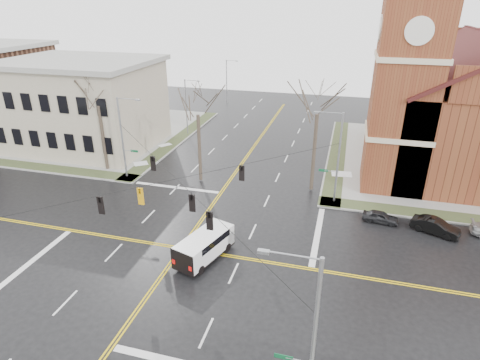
% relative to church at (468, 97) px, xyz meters
% --- Properties ---
extents(ground, '(120.00, 120.00, 0.00)m').
position_rel_church_xyz_m(ground, '(-24.76, -24.78, -8.43)').
color(ground, black).
rests_on(ground, ground).
extents(sidewalks, '(80.00, 80.00, 0.17)m').
position_rel_church_xyz_m(sidewalks, '(-24.76, -24.78, -8.36)').
color(sidewalks, gray).
rests_on(sidewalks, ground).
extents(road_markings, '(100.00, 100.00, 0.01)m').
position_rel_church_xyz_m(road_markings, '(-24.76, -24.78, -8.43)').
color(road_markings, gold).
rests_on(road_markings, ground).
extents(church, '(24.28, 27.48, 27.50)m').
position_rel_church_xyz_m(church, '(0.00, 0.00, 0.00)').
color(church, brown).
rests_on(church, ground).
extents(civic_building_a, '(18.00, 14.00, 11.00)m').
position_rel_church_xyz_m(civic_building_a, '(-46.76, -4.78, -2.93)').
color(civic_building_a, '#A19A80').
rests_on(civic_building_a, ground).
extents(signal_pole_ne, '(2.75, 0.22, 9.00)m').
position_rel_church_xyz_m(signal_pole_ne, '(-13.44, -13.28, -3.48)').
color(signal_pole_ne, gray).
rests_on(signal_pole_ne, ground).
extents(signal_pole_nw, '(2.75, 0.22, 9.00)m').
position_rel_church_xyz_m(signal_pole_nw, '(-36.09, -13.28, -3.48)').
color(signal_pole_nw, gray).
rests_on(signal_pole_nw, ground).
extents(signal_pole_se, '(2.75, 0.22, 9.00)m').
position_rel_church_xyz_m(signal_pole_se, '(-13.44, -36.28, -3.48)').
color(signal_pole_se, gray).
rests_on(signal_pole_se, ground).
extents(span_wires, '(23.02, 23.02, 0.03)m').
position_rel_church_xyz_m(span_wires, '(-24.76, -24.78, -2.23)').
color(span_wires, black).
rests_on(span_wires, ground).
extents(traffic_signals, '(8.21, 8.26, 1.30)m').
position_rel_church_xyz_m(traffic_signals, '(-24.76, -25.45, -2.98)').
color(traffic_signals, black).
rests_on(traffic_signals, ground).
extents(streetlight_north_a, '(2.30, 0.20, 8.00)m').
position_rel_church_xyz_m(streetlight_north_a, '(-35.42, 3.22, -3.97)').
color(streetlight_north_a, gray).
rests_on(streetlight_north_a, ground).
extents(streetlight_north_b, '(2.30, 0.20, 8.00)m').
position_rel_church_xyz_m(streetlight_north_b, '(-35.42, 23.22, -3.97)').
color(streetlight_north_b, gray).
rests_on(streetlight_north_b, ground).
extents(cargo_van, '(3.60, 5.73, 2.04)m').
position_rel_church_xyz_m(cargo_van, '(-22.39, -25.35, -7.23)').
color(cargo_van, white).
rests_on(cargo_van, ground).
extents(parked_car_a, '(3.28, 1.62, 1.07)m').
position_rel_church_xyz_m(parked_car_a, '(-9.00, -16.15, -7.90)').
color(parked_car_a, black).
rests_on(parked_car_a, ground).
extents(parked_car_b, '(4.19, 2.79, 1.30)m').
position_rel_church_xyz_m(parked_car_b, '(-4.53, -16.84, -7.78)').
color(parked_car_b, black).
rests_on(parked_car_b, ground).
extents(tree_nw_far, '(4.00, 4.00, 11.29)m').
position_rel_church_xyz_m(tree_nw_far, '(-39.63, -11.89, -0.26)').
color(tree_nw_far, '#362A22').
rests_on(tree_nw_far, ground).
extents(tree_nw_near, '(4.00, 4.00, 11.03)m').
position_rel_church_xyz_m(tree_nw_near, '(-27.86, -11.93, -0.44)').
color(tree_nw_near, '#362A22').
rests_on(tree_nw_near, ground).
extents(tree_ne, '(4.00, 4.00, 12.12)m').
position_rel_church_xyz_m(tree_ne, '(-15.75, -11.13, 0.33)').
color(tree_ne, '#362A22').
rests_on(tree_ne, ground).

